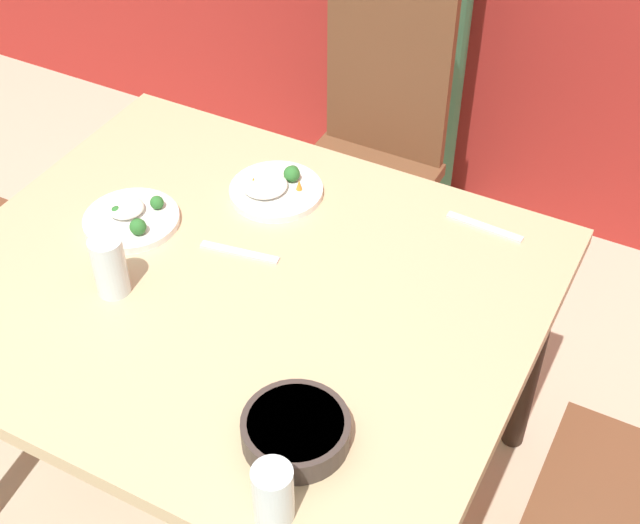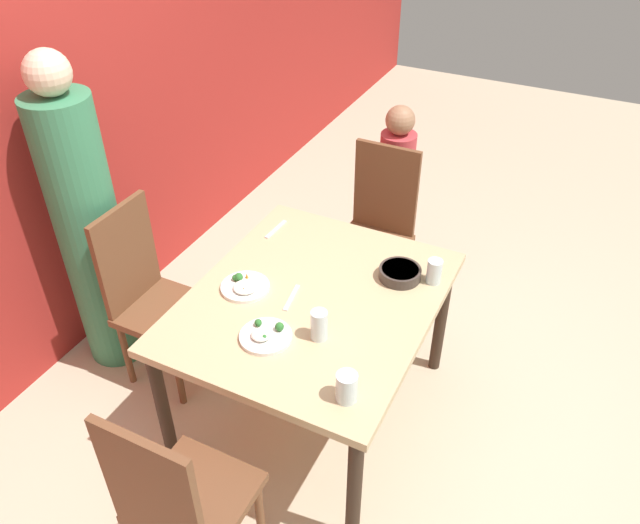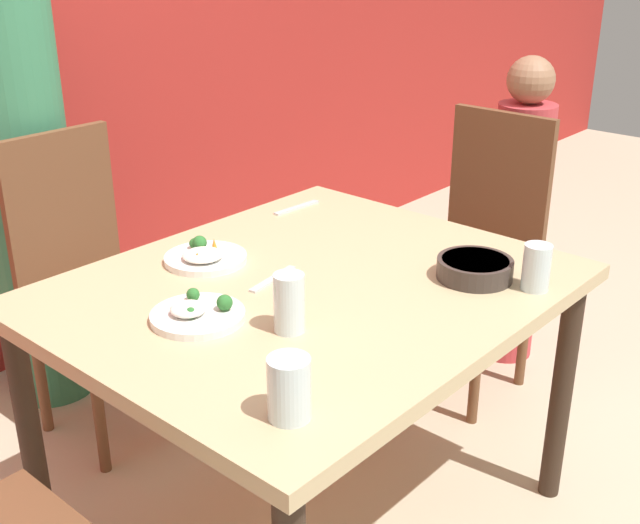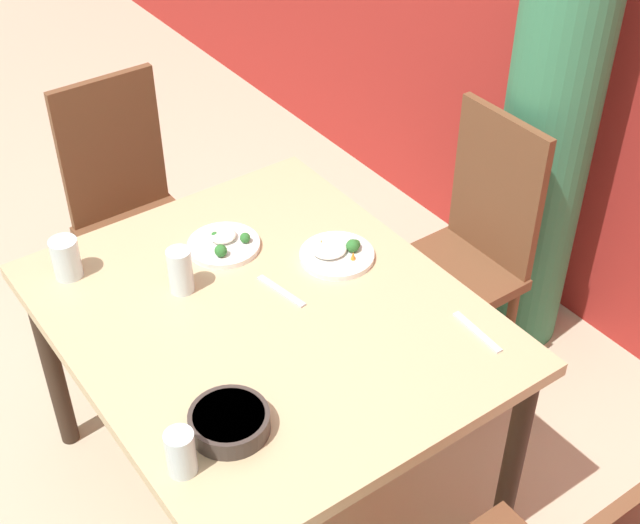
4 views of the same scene
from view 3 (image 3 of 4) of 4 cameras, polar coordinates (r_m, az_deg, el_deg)
name	(u,v)px [view 3 (image 3 of 4)]	position (r m, az deg, el deg)	size (l,w,h in m)	color
ground_plane	(310,517)	(2.42, -0.73, -17.71)	(10.00, 10.00, 0.00)	beige
dining_table	(309,312)	(2.05, -0.82, -3.58)	(1.24, 1.04, 0.74)	tan
chair_adult_spot	(88,282)	(2.67, -16.14, -1.35)	(0.40, 0.40, 0.99)	brown
chair_child_spot	(478,250)	(2.87, 11.19, 0.85)	(0.40, 0.40, 0.99)	brown
person_adult	(24,179)	(2.84, -20.31, 5.53)	(0.31, 0.31, 1.69)	#387F56
person_child	(517,221)	(3.07, 13.80, 2.86)	(0.21, 0.21, 1.16)	#C63D42
bowl_curry	(475,268)	(2.07, 10.95, -0.42)	(0.19, 0.19, 0.05)	#3D332D
plate_rice_adult	(204,257)	(2.15, -8.22, 0.39)	(0.22, 0.22, 0.06)	white
plate_rice_child	(197,314)	(1.85, -8.72, -3.64)	(0.22, 0.22, 0.06)	white
glass_water_tall	(536,267)	(2.03, 15.14, -0.37)	(0.07, 0.07, 0.12)	silver
glass_water_short	(289,303)	(1.76, -2.21, -2.93)	(0.07, 0.07, 0.14)	silver
glass_water_center	(289,388)	(1.46, -2.21, -8.97)	(0.08, 0.08, 0.12)	silver
fork_steel	(273,279)	(2.03, -3.37, -1.21)	(0.18, 0.05, 0.01)	silver
spoon_steel	(297,208)	(2.54, -1.67, 3.89)	(0.18, 0.03, 0.01)	silver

